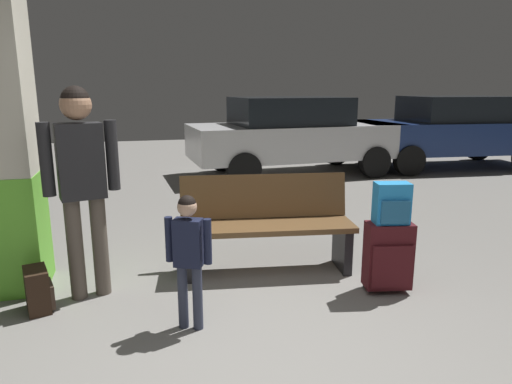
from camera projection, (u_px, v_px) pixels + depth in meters
ground_plane at (193, 214)px, 6.49m from camera, size 18.00×18.00×0.10m
bench at (266, 224)px, 4.30m from camera, size 1.66×0.74×0.89m
suitcase at (388, 256)px, 3.83m from camera, size 0.41×0.29×0.60m
backpack_bright at (392, 204)px, 3.73m from camera, size 0.31×0.24×0.34m
child at (188, 248)px, 3.18m from camera, size 0.31×0.24×0.98m
adult at (81, 171)px, 3.60m from camera, size 0.57×0.28×1.71m
backpack_dark_floor at (38, 290)px, 3.54m from camera, size 0.25×0.31×0.34m
parked_car_near at (294, 134)px, 8.97m from camera, size 4.19×1.98×1.51m
parked_car_side at (451, 130)px, 9.81m from camera, size 4.23×2.07×1.51m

